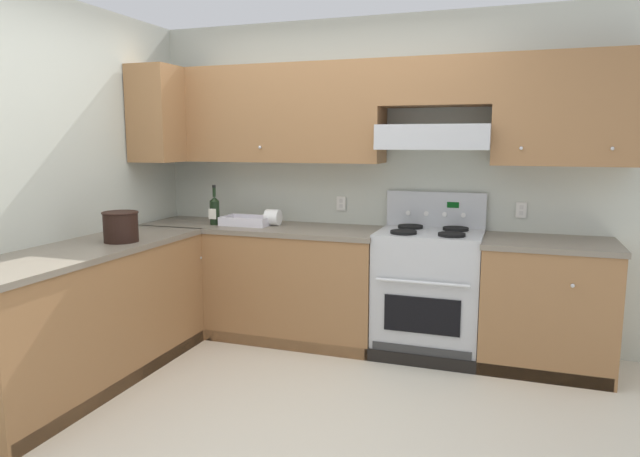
{
  "coord_description": "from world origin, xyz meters",
  "views": [
    {
      "loc": [
        1.37,
        -2.9,
        1.59
      ],
      "look_at": [
        0.13,
        0.7,
        1.0
      ],
      "focal_mm": 31.89,
      "sensor_mm": 36.0,
      "label": 1
    }
  ],
  "objects_px": {
    "bucket": "(121,226)",
    "bowl": "(247,222)",
    "paper_towel_roll": "(273,217)",
    "wine_bottle": "(215,210)",
    "stove": "(428,291)"
  },
  "relations": [
    {
      "from": "bucket",
      "to": "paper_towel_roll",
      "type": "xyz_separation_m",
      "value": [
        0.67,
        1.03,
        -0.04
      ]
    },
    {
      "from": "bucket",
      "to": "bowl",
      "type": "bearing_deg",
      "value": 64.95
    },
    {
      "from": "wine_bottle",
      "to": "paper_towel_roll",
      "type": "xyz_separation_m",
      "value": [
        0.47,
        0.11,
        -0.06
      ]
    },
    {
      "from": "bowl",
      "to": "bucket",
      "type": "xyz_separation_m",
      "value": [
        -0.46,
        -0.99,
        0.09
      ]
    },
    {
      "from": "wine_bottle",
      "to": "bucket",
      "type": "height_order",
      "value": "wine_bottle"
    },
    {
      "from": "stove",
      "to": "bowl",
      "type": "height_order",
      "value": "stove"
    },
    {
      "from": "stove",
      "to": "bowl",
      "type": "bearing_deg",
      "value": -179.48
    },
    {
      "from": "bowl",
      "to": "paper_towel_roll",
      "type": "distance_m",
      "value": 0.22
    },
    {
      "from": "wine_bottle",
      "to": "stove",
      "type": "bearing_deg",
      "value": 2.67
    },
    {
      "from": "bowl",
      "to": "paper_towel_roll",
      "type": "xyz_separation_m",
      "value": [
        0.21,
        0.04,
        0.04
      ]
    },
    {
      "from": "bucket",
      "to": "paper_towel_roll",
      "type": "relative_size",
      "value": 1.85
    },
    {
      "from": "bucket",
      "to": "stove",
      "type": "bearing_deg",
      "value": 27.21
    },
    {
      "from": "wine_bottle",
      "to": "paper_towel_roll",
      "type": "height_order",
      "value": "wine_bottle"
    },
    {
      "from": "stove",
      "to": "bowl",
      "type": "distance_m",
      "value": 1.55
    },
    {
      "from": "bowl",
      "to": "bucket",
      "type": "relative_size",
      "value": 1.62
    }
  ]
}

